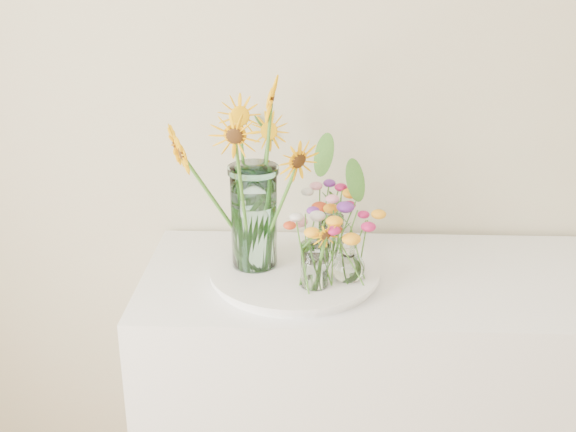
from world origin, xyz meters
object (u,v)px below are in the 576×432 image
(counter, at_px, (386,410))
(small_vase_b, at_px, (348,258))
(small_vase_a, at_px, (315,266))
(small_vase_c, at_px, (331,235))
(mason_jar, at_px, (254,217))
(tray, at_px, (295,275))

(counter, relative_size, small_vase_b, 10.82)
(small_vase_a, distance_m, small_vase_c, 0.21)
(small_vase_a, xyz_separation_m, small_vase_b, (0.09, 0.04, 0.00))
(counter, height_order, small_vase_c, small_vase_c)
(mason_jar, xyz_separation_m, small_vase_b, (0.25, -0.08, -0.08))
(counter, bearing_deg, small_vase_b, -147.47)
(tray, distance_m, mason_jar, 0.20)
(mason_jar, xyz_separation_m, small_vase_c, (0.21, 0.08, -0.09))
(small_vase_b, bearing_deg, small_vase_a, -154.32)
(small_vase_b, bearing_deg, tray, 159.67)
(tray, distance_m, small_vase_c, 0.17)
(counter, height_order, small_vase_a, small_vase_a)
(mason_jar, relative_size, small_vase_b, 2.26)
(tray, xyz_separation_m, small_vase_a, (0.05, -0.10, 0.07))
(counter, height_order, mason_jar, mason_jar)
(mason_jar, height_order, small_vase_c, mason_jar)
(mason_jar, bearing_deg, tray, -14.16)
(small_vase_a, relative_size, small_vase_c, 1.04)
(tray, bearing_deg, counter, 6.55)
(tray, xyz_separation_m, mason_jar, (-0.11, 0.03, 0.16))
(small_vase_a, xyz_separation_m, small_vase_c, (0.05, 0.21, -0.00))
(counter, bearing_deg, tray, -173.45)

